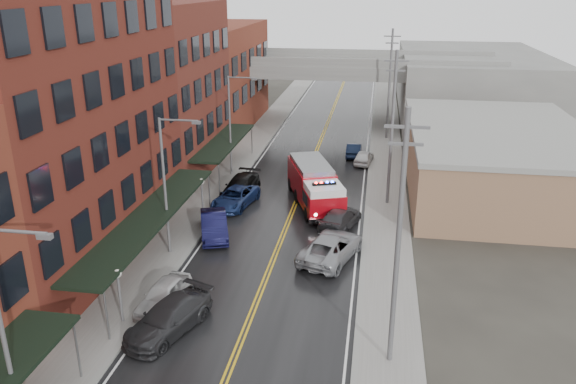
{
  "coord_description": "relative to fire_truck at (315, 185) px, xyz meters",
  "views": [
    {
      "loc": [
        5.97,
        -7.15,
        16.58
      ],
      "look_at": [
        0.25,
        28.58,
        3.0
      ],
      "focal_mm": 35.0,
      "sensor_mm": 36.0,
      "label": 1
    }
  ],
  "objects": [
    {
      "name": "road",
      "position": [
        -1.54,
        -3.88,
        -1.72
      ],
      "size": [
        11.0,
        160.0,
        0.02
      ],
      "primitive_type": "cube",
      "color": "black",
      "rests_on": "ground"
    },
    {
      "name": "sidewalk_left",
      "position": [
        -8.84,
        -3.88,
        -1.65
      ],
      "size": [
        3.0,
        160.0,
        0.15
      ],
      "primitive_type": "cube",
      "color": "slate",
      "rests_on": "ground"
    },
    {
      "name": "sidewalk_right",
      "position": [
        5.76,
        -3.88,
        -1.65
      ],
      "size": [
        3.0,
        160.0,
        0.15
      ],
      "primitive_type": "cube",
      "color": "slate",
      "rests_on": "ground"
    },
    {
      "name": "curb_left",
      "position": [
        -7.19,
        -3.88,
        -1.65
      ],
      "size": [
        0.3,
        160.0,
        0.15
      ],
      "primitive_type": "cube",
      "color": "gray",
      "rests_on": "ground"
    },
    {
      "name": "curb_right",
      "position": [
        4.11,
        -3.88,
        -1.65
      ],
      "size": [
        0.3,
        160.0,
        0.15
      ],
      "primitive_type": "cube",
      "color": "gray",
      "rests_on": "ground"
    },
    {
      "name": "brick_building_b",
      "position": [
        -14.84,
        -10.88,
        7.27
      ],
      "size": [
        9.0,
        20.0,
        18.0
      ],
      "primitive_type": "cube",
      "color": "#5A2317",
      "rests_on": "ground"
    },
    {
      "name": "brick_building_c",
      "position": [
        -14.84,
        6.62,
        5.77
      ],
      "size": [
        9.0,
        15.0,
        15.0
      ],
      "primitive_type": "cube",
      "color": "#5B211B",
      "rests_on": "ground"
    },
    {
      "name": "brick_building_far",
      "position": [
        -14.84,
        24.12,
        4.27
      ],
      "size": [
        9.0,
        20.0,
        12.0
      ],
      "primitive_type": "cube",
      "color": "maroon",
      "rests_on": "ground"
    },
    {
      "name": "tan_building",
      "position": [
        14.46,
        6.12,
        0.77
      ],
      "size": [
        14.0,
        22.0,
        5.0
      ],
      "primitive_type": "cube",
      "color": "#886449",
      "rests_on": "ground"
    },
    {
      "name": "right_far_block",
      "position": [
        16.46,
        36.12,
        2.27
      ],
      "size": [
        18.0,
        30.0,
        8.0
      ],
      "primitive_type": "cube",
      "color": "slate",
      "rests_on": "ground"
    },
    {
      "name": "awning_1",
      "position": [
        -9.03,
        -10.88,
        1.26
      ],
      "size": [
        2.6,
        18.0,
        3.09
      ],
      "color": "black",
      "rests_on": "ground"
    },
    {
      "name": "awning_2",
      "position": [
        -9.03,
        6.62,
        1.26
      ],
      "size": [
        2.6,
        13.0,
        3.09
      ],
      "color": "black",
      "rests_on": "ground"
    },
    {
      "name": "globe_lamp_1",
      "position": [
        -7.94,
        -17.88,
        0.59
      ],
      "size": [
        0.44,
        0.44,
        3.12
      ],
      "color": "#59595B",
      "rests_on": "ground"
    },
    {
      "name": "globe_lamp_2",
      "position": [
        -7.94,
        -3.88,
        0.59
      ],
      "size": [
        0.44,
        0.44,
        3.12
      ],
      "color": "#59595B",
      "rests_on": "ground"
    },
    {
      "name": "street_lamp_0",
      "position": [
        -8.09,
        -25.88,
        3.46
      ],
      "size": [
        2.64,
        0.22,
        9.0
      ],
      "color": "#59595B",
      "rests_on": "ground"
    },
    {
      "name": "street_lamp_1",
      "position": [
        -8.09,
        -9.88,
        3.46
      ],
      "size": [
        2.64,
        0.22,
        9.0
      ],
      "color": "#59595B",
      "rests_on": "ground"
    },
    {
      "name": "street_lamp_2",
      "position": [
        -8.09,
        6.12,
        3.46
      ],
      "size": [
        2.64,
        0.22,
        9.0
      ],
      "color": "#59595B",
      "rests_on": "ground"
    },
    {
      "name": "utility_pole_0",
      "position": [
        5.66,
        -18.88,
        4.58
      ],
      "size": [
        1.8,
        0.24,
        12.0
      ],
      "color": "#59595B",
      "rests_on": "ground"
    },
    {
      "name": "utility_pole_1",
      "position": [
        5.66,
        1.12,
        4.58
      ],
      "size": [
        1.8,
        0.24,
        12.0
      ],
      "color": "#59595B",
      "rests_on": "ground"
    },
    {
      "name": "utility_pole_2",
      "position": [
        5.66,
        21.12,
        4.58
      ],
      "size": [
        1.8,
        0.24,
        12.0
      ],
      "color": "#59595B",
      "rests_on": "ground"
    },
    {
      "name": "overpass",
      "position": [
        -1.54,
        28.12,
        4.26
      ],
      "size": [
        40.0,
        10.0,
        7.5
      ],
      "color": "slate",
      "rests_on": "ground"
    },
    {
      "name": "fire_truck",
      "position": [
        0.0,
        0.0,
        0.0
      ],
      "size": [
        5.65,
        9.15,
        3.19
      ],
      "rotation": [
        0.0,
        0.0,
        0.34
      ],
      "color": "maroon",
      "rests_on": "ground"
    },
    {
      "name": "parked_car_left_3",
      "position": [
        -5.29,
        -18.18,
        -0.94
      ],
      "size": [
        3.87,
        5.82,
        1.57
      ],
      "primitive_type": "imported",
      "rotation": [
        0.0,
        0.0,
        -0.34
      ],
      "color": "#272729",
      "rests_on": "ground"
    },
    {
      "name": "parked_car_left_4",
      "position": [
        -6.38,
        -16.05,
        -0.99
      ],
      "size": [
        2.29,
        4.52,
        1.47
      ],
      "primitive_type": "imported",
      "rotation": [
        0.0,
        0.0,
        -0.13
      ],
      "color": "silver",
      "rests_on": "ground"
    },
    {
      "name": "parked_car_left_5",
      "position": [
        -6.22,
        -6.86,
        -0.9
      ],
      "size": [
        3.26,
        5.3,
        1.65
      ],
      "primitive_type": "imported",
      "rotation": [
        0.0,
        0.0,
        0.33
      ],
      "color": "black",
      "rests_on": "ground"
    },
    {
      "name": "parked_car_left_6",
      "position": [
        -6.14,
        -1.17,
        -1.0
      ],
      "size": [
        3.35,
        5.6,
        1.46
      ],
      "primitive_type": "imported",
      "rotation": [
        0.0,
        0.0,
        -0.19
      ],
      "color": "navy",
      "rests_on": "ground"
    },
    {
      "name": "parked_car_left_7",
      "position": [
        -6.25,
        1.1,
        -0.92
      ],
      "size": [
        2.68,
        5.71,
        1.61
      ],
      "primitive_type": "imported",
      "rotation": [
        0.0,
        0.0,
        -0.08
      ],
      "color": "black",
      "rests_on": "ground"
    },
    {
      "name": "parked_car_right_0",
      "position": [
        2.06,
        -8.93,
        -0.91
      ],
      "size": [
        4.37,
        6.4,
        1.63
      ],
      "primitive_type": "imported",
      "rotation": [
        0.0,
        0.0,
        2.83
      ],
      "color": "gray",
      "rests_on": "ground"
    },
    {
      "name": "parked_car_right_1",
      "position": [
        2.25,
        -4.08,
        -1.0
      ],
      "size": [
        3.3,
        5.38,
        1.46
      ],
      "primitive_type": "imported",
      "rotation": [
        0.0,
        0.0,
        2.87
      ],
      "color": "#2A292C",
      "rests_on": "ground"
    },
    {
      "name": "parked_car_right_2",
      "position": [
        3.46,
        11.49,
        -1.06
      ],
      "size": [
        2.06,
        4.07,
        1.33
      ],
      "primitive_type": "imported",
      "rotation": [
        0.0,
        0.0,
        3.01
      ],
      "color": "silver",
      "rests_on": "ground"
    },
    {
      "name": "parked_car_right_3",
      "position": [
        2.39,
        13.92,
        -1.05
      ],
      "size": [
        1.44,
        4.08,
        1.34
      ],
      "primitive_type": "imported",
      "rotation": [
        0.0,
        0.0,
        3.14
      ],
      "color": "black",
      "rests_on": "ground"
    }
  ]
}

